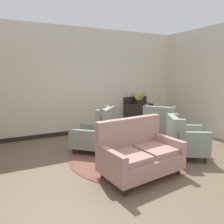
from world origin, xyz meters
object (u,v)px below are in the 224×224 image
(porcelain_vase, at_px, (138,130))
(side_table, at_px, (159,124))
(armchair_back_corner, at_px, (160,127))
(settee, at_px, (139,154))
(gramophone, at_px, (141,96))
(armchair_foreground_right, at_px, (184,139))
(coffee_table, at_px, (137,140))
(sideboard, at_px, (138,114))
(armchair_near_window, at_px, (97,134))

(porcelain_vase, xyz_separation_m, side_table, (1.29, 0.87, -0.20))
(porcelain_vase, distance_m, armchair_back_corner, 1.37)
(settee, bearing_deg, side_table, 35.61)
(armchair_back_corner, xyz_separation_m, gramophone, (0.36, 1.50, 0.71))
(settee, relative_size, side_table, 2.09)
(armchair_foreground_right, relative_size, gramophone, 1.75)
(settee, bearing_deg, coffee_table, 52.14)
(armchair_foreground_right, bearing_deg, coffee_table, 93.46)
(coffee_table, distance_m, settee, 0.89)
(side_table, relative_size, gramophone, 1.20)
(sideboard, bearing_deg, armchair_back_corner, -100.94)
(armchair_back_corner, bearing_deg, side_table, -69.67)
(armchair_foreground_right, relative_size, sideboard, 0.99)
(gramophone, bearing_deg, sideboard, 118.80)
(armchair_back_corner, bearing_deg, armchair_near_window, 49.27)
(sideboard, bearing_deg, gramophone, -61.20)
(settee, height_order, armchair_near_window, armchair_near_window)
(armchair_foreground_right, distance_m, sideboard, 2.78)
(armchair_foreground_right, xyz_separation_m, gramophone, (0.60, 2.63, 0.72))
(coffee_table, relative_size, armchair_foreground_right, 0.87)
(armchair_back_corner, relative_size, sideboard, 1.11)
(coffee_table, distance_m, armchair_near_window, 1.00)
(coffee_table, bearing_deg, gramophone, 54.47)
(side_table, height_order, sideboard, sideboard)
(coffee_table, xyz_separation_m, gramophone, (1.54, 2.15, 0.74))
(armchair_near_window, bearing_deg, side_table, 135.89)
(side_table, bearing_deg, coffee_table, -146.78)
(armchair_foreground_right, xyz_separation_m, side_table, (0.36, 1.33, 0.03))
(side_table, distance_m, gramophone, 1.49)
(armchair_back_corner, bearing_deg, settee, 92.70)
(coffee_table, xyz_separation_m, armchair_back_corner, (1.18, 0.65, 0.03))
(coffee_table, height_order, gramophone, gramophone)
(side_table, bearing_deg, armchair_foreground_right, -105.25)
(coffee_table, bearing_deg, armchair_near_window, 132.99)
(armchair_back_corner, xyz_separation_m, sideboard, (0.31, 1.59, 0.06))
(porcelain_vase, bearing_deg, coffee_table, 105.76)
(sideboard, bearing_deg, side_table, -97.58)
(armchair_near_window, bearing_deg, armchair_foreground_right, 95.75)
(porcelain_vase, height_order, settee, settee)
(armchair_near_window, xyz_separation_m, gramophone, (2.22, 1.42, 0.69))
(coffee_table, height_order, armchair_back_corner, armchair_back_corner)
(armchair_near_window, height_order, gramophone, gramophone)
(armchair_near_window, relative_size, side_table, 1.59)
(coffee_table, height_order, sideboard, sideboard)
(armchair_near_window, height_order, sideboard, armchair_near_window)
(armchair_near_window, xyz_separation_m, side_table, (1.98, 0.12, 0.01))
(gramophone, bearing_deg, armchair_back_corner, -103.48)
(settee, bearing_deg, armchair_foreground_right, 4.73)
(sideboard, distance_m, gramophone, 0.66)
(porcelain_vase, relative_size, sideboard, 0.36)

